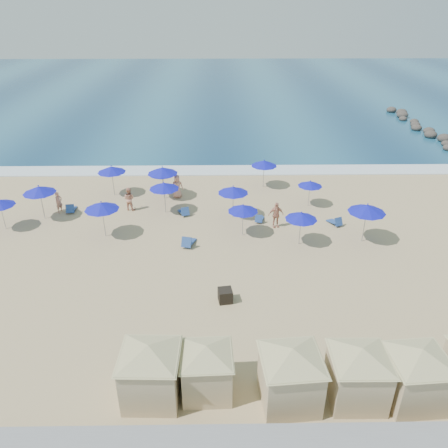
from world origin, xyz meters
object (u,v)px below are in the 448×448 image
at_px(umbrella_6, 243,208).
at_px(umbrella_7, 233,190).
at_px(beachgoer_1, 129,199).
at_px(cabana_2, 291,368).
at_px(umbrella_3, 102,206).
at_px(umbrella_5, 164,186).
at_px(cabana_4, 418,368).
at_px(cabana_0, 150,365).
at_px(beachgoer_3, 177,186).
at_px(umbrella_2, 111,169).
at_px(trash_bin, 225,295).
at_px(beachgoer_2, 276,215).
at_px(umbrella_10, 310,184).
at_px(umbrella_1, 39,190).
at_px(beachgoer_0, 59,202).
at_px(rock_jetty, 435,136).
at_px(umbrella_11, 367,209).
at_px(umbrella_8, 301,216).
at_px(umbrella_12, 162,173).
at_px(umbrella_9, 264,163).
at_px(cabana_1, 206,363).
at_px(umbrella_4, 163,170).

bearing_deg(umbrella_6, umbrella_7, 101.83).
bearing_deg(beachgoer_1, cabana_2, 132.41).
relative_size(umbrella_3, umbrella_5, 1.04).
bearing_deg(cabana_4, cabana_0, 178.31).
bearing_deg(beachgoer_3, umbrella_2, -0.89).
relative_size(trash_bin, beachgoer_2, 0.39).
bearing_deg(umbrella_10, umbrella_1, -174.43).
bearing_deg(beachgoer_0, rock_jetty, -33.09).
xyz_separation_m(umbrella_7, beachgoer_3, (-4.25, 3.54, -1.20)).
relative_size(umbrella_11, beachgoer_0, 1.72).
relative_size(umbrella_6, beachgoer_0, 1.44).
xyz_separation_m(cabana_2, umbrella_8, (2.46, 12.18, 0.31)).
xyz_separation_m(cabana_2, umbrella_12, (-7.11, 20.21, 0.17)).
distance_m(trash_bin, umbrella_9, 15.77).
height_order(umbrella_1, umbrella_9, umbrella_1).
height_order(beachgoer_0, beachgoer_2, beachgoer_2).
xyz_separation_m(umbrella_8, umbrella_10, (1.67, 5.77, -0.21)).
xyz_separation_m(cabana_0, cabana_1, (2.15, 0.22, -0.17)).
bearing_deg(umbrella_12, umbrella_4, -78.51).
bearing_deg(beachgoer_3, cabana_0, 96.87).
bearing_deg(umbrella_5, umbrella_6, -32.39).
xyz_separation_m(umbrella_6, beachgoer_2, (2.33, 1.12, -1.04)).
height_order(umbrella_6, beachgoer_3, umbrella_6).
height_order(rock_jetty, beachgoer_1, beachgoer_1).
bearing_deg(beachgoer_1, trash_bin, 136.25).
height_order(umbrella_8, umbrella_10, umbrella_8).
xyz_separation_m(cabana_2, umbrella_4, (-6.96, 19.50, 0.62)).
distance_m(umbrella_4, beachgoer_3, 1.74).
distance_m(umbrella_4, umbrella_12, 0.86).
height_order(umbrella_11, beachgoer_2, umbrella_11).
relative_size(cabana_2, umbrella_8, 2.03).
bearing_deg(umbrella_2, cabana_0, -74.11).
xyz_separation_m(umbrella_3, umbrella_5, (3.62, 3.52, -0.09)).
height_order(umbrella_4, umbrella_11, umbrella_11).
bearing_deg(rock_jetty, beachgoer_3, -150.79).
relative_size(umbrella_2, umbrella_8, 1.09).
bearing_deg(umbrella_2, beachgoer_3, -6.13).
xyz_separation_m(umbrella_7, beachgoer_2, (2.88, -1.52, -1.21)).
distance_m(umbrella_3, umbrella_8, 12.73).
bearing_deg(cabana_0, umbrella_12, 95.01).
height_order(cabana_2, umbrella_3, cabana_2).
xyz_separation_m(cabana_2, umbrella_7, (-1.66, 16.08, 0.44)).
height_order(rock_jetty, umbrella_11, umbrella_11).
xyz_separation_m(rock_jetty, umbrella_7, (-23.02, -18.79, 1.76)).
bearing_deg(beachgoer_0, umbrella_5, -60.98).
bearing_deg(umbrella_11, umbrella_2, 156.48).
height_order(rock_jetty, beachgoer_3, beachgoer_3).
height_order(cabana_4, umbrella_9, cabana_4).
bearing_deg(cabana_0, umbrella_8, 56.69).
xyz_separation_m(cabana_0, umbrella_12, (-1.75, 19.93, 0.18)).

